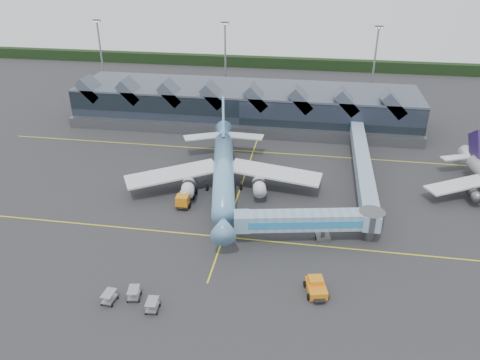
% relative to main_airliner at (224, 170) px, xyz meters
% --- Properties ---
extents(ground, '(260.00, 260.00, 0.00)m').
position_rel_main_airliner_xyz_m(ground, '(3.19, -8.69, -4.23)').
color(ground, '#2A2A2D').
rests_on(ground, ground).
extents(taxi_stripes, '(120.00, 60.00, 0.01)m').
position_rel_main_airliner_xyz_m(taxi_stripes, '(3.19, 1.31, -4.23)').
color(taxi_stripes, yellow).
rests_on(taxi_stripes, ground).
extents(tree_line_far, '(260.00, 4.00, 4.00)m').
position_rel_main_airliner_xyz_m(tree_line_far, '(3.19, 101.31, -2.23)').
color(tree_line_far, black).
rests_on(tree_line_far, ground).
extents(terminal, '(90.00, 22.25, 12.52)m').
position_rel_main_airliner_xyz_m(terminal, '(-1.87, 38.66, 0.65)').
color(terminal, black).
rests_on(terminal, ground).
extents(light_masts, '(132.40, 42.56, 22.45)m').
position_rel_main_airliner_xyz_m(light_masts, '(24.19, 54.11, 8.26)').
color(light_masts, gray).
rests_on(light_masts, ground).
extents(main_airliner, '(38.29, 44.62, 14.40)m').
position_rel_main_airliner_xyz_m(main_airliner, '(0.00, 0.00, 0.00)').
color(main_airliner, '#5F8DC0').
rests_on(main_airliner, ground).
extents(jet_bridge, '(24.24, 7.93, 5.33)m').
position_rel_main_airliner_xyz_m(jet_bridge, '(18.47, -14.96, -0.59)').
color(jet_bridge, '#7EB3D2').
rests_on(jet_bridge, ground).
extents(fuel_truck, '(2.77, 9.02, 3.01)m').
position_rel_main_airliner_xyz_m(fuel_truck, '(-6.02, -5.41, -2.54)').
color(fuel_truck, black).
rests_on(fuel_truck, ground).
extents(pushback_tug, '(3.68, 4.98, 2.04)m').
position_rel_main_airliner_xyz_m(pushback_tug, '(18.67, -28.09, -3.32)').
color(pushback_tug, orange).
rests_on(pushback_tug, ground).
extents(baggage_carts, '(7.93, 4.29, 1.60)m').
position_rel_main_airliner_xyz_m(baggage_carts, '(-5.93, -34.43, -3.33)').
color(baggage_carts, '#999CA2').
rests_on(baggage_carts, ground).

